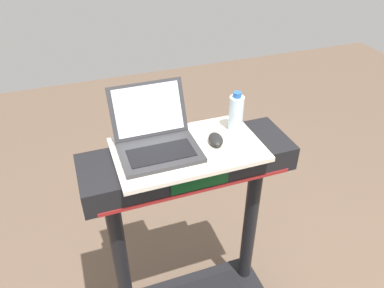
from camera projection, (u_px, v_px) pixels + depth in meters
desk_board at (188, 150)px, 1.54m from camera, size 0.61×0.36×0.02m
laptop at (156, 138)px, 1.51m from camera, size 0.32×0.32×0.23m
computer_mouse at (216, 139)px, 1.55m from camera, size 0.08×0.11×0.03m
water_bottle at (236, 113)px, 1.61m from camera, size 0.06×0.06×0.18m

